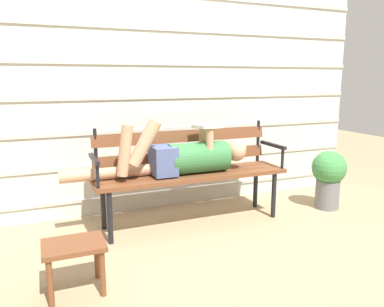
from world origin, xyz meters
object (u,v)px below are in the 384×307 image
(footstool, at_px, (74,253))
(potted_plant, at_px, (329,176))
(park_bench, at_px, (189,167))
(reclining_person, at_px, (185,156))

(footstool, distance_m, potted_plant, 2.63)
(park_bench, relative_size, reclining_person, 1.05)
(footstool, height_order, potted_plant, potted_plant)
(footstool, xyz_separation_m, potted_plant, (2.55, 0.63, 0.09))
(potted_plant, bearing_deg, park_bench, 171.42)
(park_bench, height_order, reclining_person, reclining_person)
(reclining_person, distance_m, potted_plant, 1.55)
(park_bench, bearing_deg, footstool, -142.68)
(park_bench, distance_m, footstool, 1.42)
(reclining_person, bearing_deg, footstool, -143.08)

